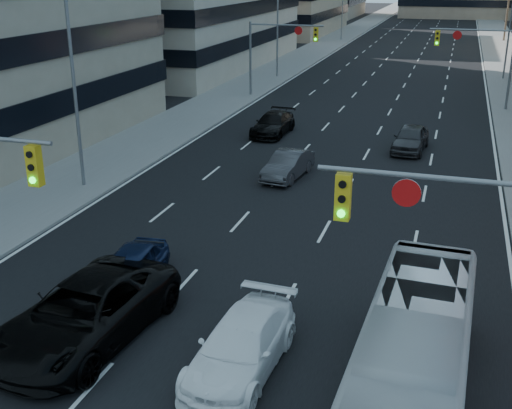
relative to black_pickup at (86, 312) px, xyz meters
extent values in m
cube|color=black|center=(3.04, 121.93, -0.88)|extent=(18.00, 300.00, 0.02)
cube|color=slate|center=(-8.46, 121.93, -0.82)|extent=(5.00, 300.00, 0.15)
cube|color=slate|center=(14.54, 121.93, -0.82)|extent=(5.00, 300.00, 0.15)
cube|color=gold|center=(-1.06, -0.07, 4.26)|extent=(0.35, 0.28, 1.10)
cylinder|color=black|center=(-1.06, -0.23, 4.61)|extent=(0.18, 0.06, 0.18)
cylinder|color=black|center=(-1.06, -0.23, 4.26)|extent=(0.18, 0.06, 0.18)
cylinder|color=#0CE526|center=(-1.06, -0.23, 3.91)|extent=(0.18, 0.06, 0.18)
cylinder|color=slate|center=(9.79, -0.07, 4.91)|extent=(6.50, 0.12, 0.12)
cube|color=gold|center=(7.14, -0.07, 4.26)|extent=(0.35, 0.28, 1.10)
cylinder|color=black|center=(7.14, -0.23, 4.61)|extent=(0.18, 0.06, 0.18)
cylinder|color=black|center=(7.14, -0.23, 4.26)|extent=(0.18, 0.06, 0.18)
cylinder|color=#0CE526|center=(7.14, -0.23, 3.91)|extent=(0.18, 0.06, 0.18)
cylinder|color=white|center=(8.54, -0.10, 4.51)|extent=(0.64, 0.06, 0.64)
cylinder|color=slate|center=(-6.96, 36.93, 2.11)|extent=(0.18, 0.18, 6.00)
cylinder|color=slate|center=(-3.96, 36.93, 4.91)|extent=(6.00, 0.12, 0.12)
cube|color=gold|center=(-1.56, 36.93, 4.26)|extent=(0.35, 0.28, 1.10)
cylinder|color=black|center=(-1.56, 36.77, 4.61)|extent=(0.18, 0.06, 0.18)
cylinder|color=black|center=(-1.56, 36.77, 4.26)|extent=(0.18, 0.06, 0.18)
cylinder|color=#0CE526|center=(-1.56, 36.77, 3.91)|extent=(0.18, 0.06, 0.18)
cylinder|color=white|center=(-2.96, 36.90, 4.51)|extent=(0.64, 0.06, 0.64)
cylinder|color=slate|center=(13.04, 36.93, 2.11)|extent=(0.18, 0.18, 6.00)
cylinder|color=slate|center=(10.04, 36.93, 4.91)|extent=(6.00, 0.12, 0.12)
cube|color=gold|center=(7.64, 36.93, 4.26)|extent=(0.35, 0.28, 1.10)
cylinder|color=black|center=(7.64, 36.77, 4.61)|extent=(0.18, 0.06, 0.18)
cylinder|color=black|center=(7.64, 36.77, 4.26)|extent=(0.18, 0.06, 0.18)
cylinder|color=#0CE526|center=(7.64, 36.77, 3.91)|extent=(0.18, 0.06, 0.18)
cylinder|color=white|center=(9.04, 36.90, 4.51)|extent=(0.64, 0.06, 0.64)
cylinder|color=#4C3D2D|center=(15.24, 87.93, 4.61)|extent=(0.28, 0.28, 11.00)
cylinder|color=slate|center=(-7.46, 11.93, 3.61)|extent=(0.16, 0.16, 9.00)
cylinder|color=slate|center=(-7.46, 46.93, 3.61)|extent=(0.16, 0.16, 9.00)
cylinder|color=slate|center=(-7.46, 81.93, 3.61)|extent=(0.16, 0.16, 9.00)
cylinder|color=slate|center=(13.54, 51.93, 3.61)|extent=(0.16, 0.16, 9.00)
imported|color=black|center=(0.00, 0.00, 0.00)|extent=(3.55, 6.67, 1.79)
imported|color=white|center=(4.64, -0.05, -0.19)|extent=(2.21, 4.95, 1.41)
imported|color=silver|center=(9.04, -0.81, 0.50)|extent=(2.77, 10.11, 2.79)
imported|color=#0D1734|center=(-0.33, 3.25, -0.20)|extent=(2.00, 4.19, 1.38)
imported|color=#38383B|center=(1.62, 16.40, -0.22)|extent=(1.93, 4.25, 1.35)
imported|color=black|center=(-1.56, 24.81, -0.20)|extent=(2.11, 4.85, 1.39)
imported|color=#2E2E30|center=(7.13, 23.46, -0.14)|extent=(2.09, 4.52, 1.50)
camera|label=1|loc=(9.34, -13.79, 9.16)|focal=45.00mm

